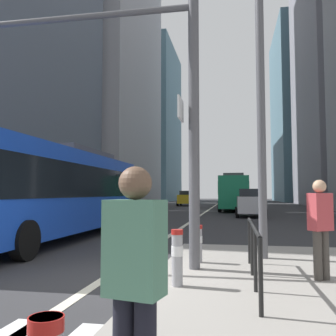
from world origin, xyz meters
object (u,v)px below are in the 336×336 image
car_receding_far (234,198)px  bollard_back (198,241)px  city_bus_blue_oncoming (55,188)px  bollard_right (177,255)px  car_receding_near (250,203)px  city_bus_red_distant (238,192)px  car_oncoming_mid (186,198)px  car_oncoming_far (188,197)px  city_bus_red_receding (234,191)px  bollard_left (137,298)px  traffic_signal_gantry (84,78)px  pedestrian_waiting (320,224)px  street_lamp_post (260,43)px  pedestrian_walking (135,279)px

car_receding_far → bollard_back: size_ratio=5.16×
city_bus_blue_oncoming → bollard_right: 8.18m
city_bus_blue_oncoming → car_receding_near: size_ratio=2.72×
car_receding_far → city_bus_red_distant: bearing=86.6°
car_oncoming_mid → car_oncoming_far: (-1.29, 11.53, 0.00)m
city_bus_blue_oncoming → city_bus_red_receding: 24.17m
car_receding_near → bollard_left: 22.73m
car_receding_far → bollard_back: 39.52m
city_bus_blue_oncoming → bollard_back: 6.90m
traffic_signal_gantry → bollard_back: traffic_signal_gantry is taller
city_bus_red_receding → pedestrian_waiting: (1.54, -28.58, -0.71)m
bollard_left → bollard_back: size_ratio=1.13×
traffic_signal_gantry → street_lamp_post: (3.86, 1.50, 1.12)m
city_bus_blue_oncoming → car_oncoming_mid: (0.10, 35.16, -0.85)m
car_receding_near → car_receding_far: 21.51m
city_bus_red_receding → bollard_back: (-0.74, -27.36, -1.23)m
city_bus_red_receding → car_receding_far: 12.18m
car_oncoming_mid → car_receding_near: (7.25, -21.13, -0.00)m
city_bus_red_receding → traffic_signal_gantry: 28.34m
city_bus_red_receding → street_lamp_post: 26.80m
car_oncoming_far → pedestrian_waiting: size_ratio=2.59×
car_receding_far → traffic_signal_gantry: (-3.15, -40.22, 3.17)m
city_bus_red_distant → street_lamp_post: (0.06, -49.92, 3.45)m
car_oncoming_mid → bollard_back: (5.38, -39.16, -0.39)m
city_bus_blue_oncoming → car_receding_far: city_bus_blue_oncoming is taller
traffic_signal_gantry → bollard_left: 5.71m
car_receding_near → pedestrian_walking: bearing=-94.2°
bollard_left → bollard_back: 4.61m
car_receding_far → street_lamp_post: size_ratio=0.52×
pedestrian_walking → city_bus_red_receding: bearing=88.9°
car_receding_near → traffic_signal_gantry: (-4.28, -18.74, 3.17)m
car_oncoming_far → traffic_signal_gantry: 51.67m
traffic_signal_gantry → bollard_left: traffic_signal_gantry is taller
bollard_right → car_receding_near: bearing=84.3°
car_receding_near → car_receding_far: (-1.14, 21.48, -0.00)m
pedestrian_walking → bollard_back: bearing=91.3°
city_bus_blue_oncoming → pedestrian_walking: bearing=-59.8°
car_oncoming_mid → car_receding_near: size_ratio=1.03×
car_oncoming_far → street_lamp_post: size_ratio=0.57×
traffic_signal_gantry → city_bus_red_receding: bearing=83.6°
street_lamp_post → bollard_right: size_ratio=8.77×
city_bus_blue_oncoming → traffic_signal_gantry: traffic_signal_gantry is taller
city_bus_red_distant → car_oncoming_far: (-8.06, -0.02, -0.85)m
city_bus_red_distant → car_receding_far: size_ratio=2.66×
car_receding_near → bollard_left: car_receding_near is taller
car_oncoming_far → pedestrian_walking: (6.81, -56.33, 0.10)m
pedestrian_walking → bollard_right: bearing=94.3°
car_oncoming_far → car_oncoming_mid: bearing=-83.6°
city_bus_red_receding → car_oncoming_mid: (-6.12, 11.80, -0.85)m
city_bus_blue_oncoming → bollard_left: 10.21m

